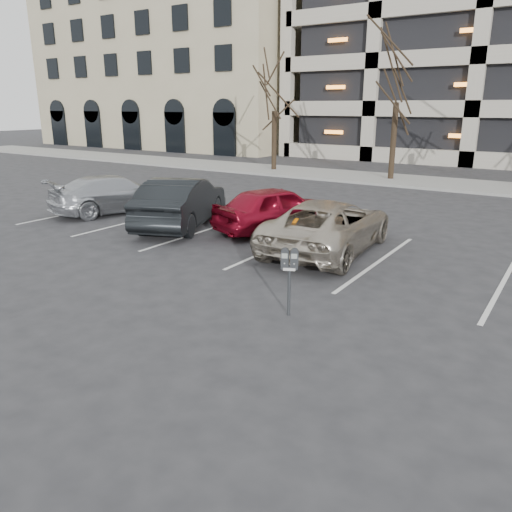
% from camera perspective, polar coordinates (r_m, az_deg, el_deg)
% --- Properties ---
extents(ground, '(140.00, 140.00, 0.00)m').
position_cam_1_polar(ground, '(11.20, 2.97, -2.46)').
color(ground, '#28282B').
rests_on(ground, ground).
extents(sidewalk, '(80.00, 4.00, 0.12)m').
position_cam_1_polar(sidewalk, '(25.94, 21.42, 7.63)').
color(sidewalk, gray).
rests_on(sidewalk, ground).
extents(stall_lines, '(16.90, 5.20, 0.00)m').
position_cam_1_polar(stall_lines, '(13.77, 2.82, 1.26)').
color(stall_lines, silver).
rests_on(stall_lines, ground).
extents(office_building, '(26.00, 16.20, 15.00)m').
position_cam_1_polar(office_building, '(51.48, -7.55, 20.92)').
color(office_building, tan).
rests_on(office_building, ground).
extents(tree_a, '(3.32, 3.32, 7.55)m').
position_cam_1_polar(tree_a, '(29.49, 2.16, 20.23)').
color(tree_a, black).
rests_on(tree_a, ground).
extents(tree_b, '(3.76, 3.76, 8.54)m').
position_cam_1_polar(tree_b, '(26.59, 16.17, 21.56)').
color(tree_b, black).
rests_on(tree_b, ground).
extents(parking_meter, '(0.34, 0.24, 1.25)m').
position_cam_1_polar(parking_meter, '(8.92, 3.85, -1.08)').
color(parking_meter, black).
rests_on(parking_meter, ground).
extents(suv_silver, '(2.62, 5.05, 1.37)m').
position_cam_1_polar(suv_silver, '(13.22, 8.27, 3.47)').
color(suv_silver, '#BFB5A3').
rests_on(suv_silver, ground).
extents(car_red, '(2.91, 4.37, 1.38)m').
position_cam_1_polar(car_red, '(15.26, 2.36, 5.46)').
color(car_red, maroon).
rests_on(car_red, ground).
extents(car_dark, '(3.28, 4.96, 1.55)m').
position_cam_1_polar(car_dark, '(15.99, -8.52, 6.12)').
color(car_dark, black).
rests_on(car_dark, ground).
extents(car_silver, '(3.23, 4.93, 1.33)m').
position_cam_1_polar(car_silver, '(18.66, -15.77, 6.85)').
color(car_silver, '#B4B8BD').
rests_on(car_silver, ground).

